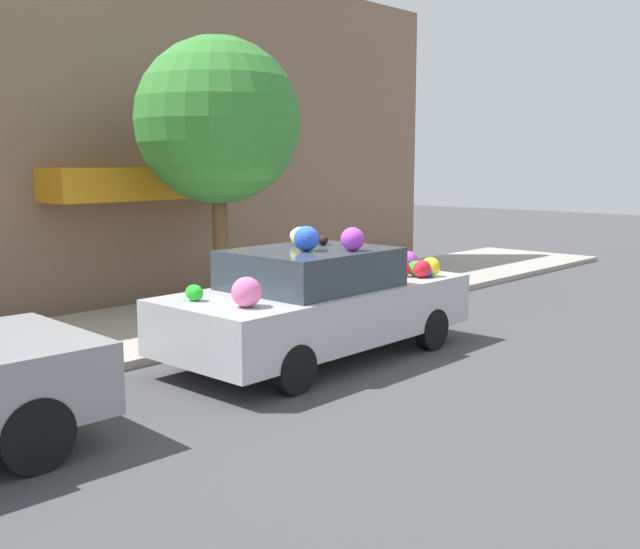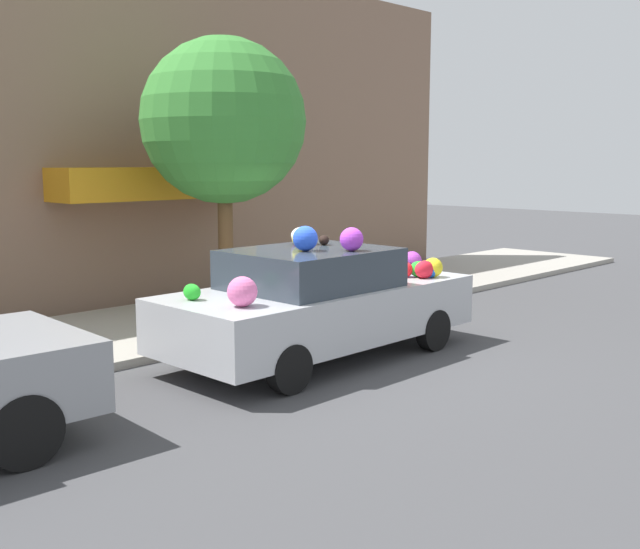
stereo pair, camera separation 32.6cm
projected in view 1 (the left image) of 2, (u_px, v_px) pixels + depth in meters
name	position (u px, v px, depth m)	size (l,w,h in m)	color
ground_plane	(309.00, 355.00, 9.96)	(60.00, 60.00, 0.00)	#424244
sidewalk_curb	(185.00, 321.00, 11.76)	(24.00, 3.20, 0.11)	#9E998E
building_facade	(102.00, 131.00, 12.83)	(18.00, 1.20, 6.25)	#846651
street_tree	(218.00, 122.00, 11.68)	(2.60, 2.60, 4.36)	brown
fire_hydrant	(328.00, 286.00, 12.69)	(0.20, 0.20, 0.70)	gold
art_car	(321.00, 300.00, 9.71)	(4.36, 1.89, 1.76)	#B7BABF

